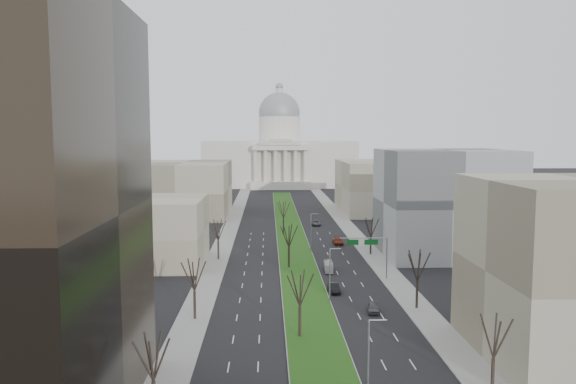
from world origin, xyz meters
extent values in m
plane|color=black|center=(0.00, 120.00, 0.00)|extent=(600.00, 600.00, 0.00)
cube|color=#999993|center=(0.00, 119.00, 0.07)|extent=(8.00, 222.00, 0.15)
cube|color=#1C4813|center=(0.00, 119.00, 0.17)|extent=(7.70, 221.70, 0.06)
cube|color=gray|center=(-17.50, 95.00, 0.07)|extent=(5.00, 330.00, 0.15)
cube|color=gray|center=(17.50, 95.00, 0.07)|extent=(5.00, 330.00, 0.15)
cube|color=beige|center=(0.00, 270.00, 12.00)|extent=(80.00, 40.00, 24.00)
cube|color=beige|center=(0.00, 247.00, 2.00)|extent=(30.00, 6.00, 4.00)
cube|color=beige|center=(0.00, 247.00, 21.00)|extent=(28.00, 5.00, 2.50)
cube|color=beige|center=(0.00, 247.00, 23.00)|extent=(20.00, 5.00, 1.80)
cube|color=beige|center=(0.00, 247.00, 24.60)|extent=(12.00, 5.00, 1.60)
cylinder|color=beige|center=(0.00, 270.00, 30.00)|extent=(22.00, 22.00, 14.00)
sphere|color=gray|center=(0.00, 270.00, 39.00)|extent=(22.00, 22.00, 22.00)
cylinder|color=beige|center=(0.00, 270.00, 50.00)|extent=(4.00, 4.00, 4.00)
sphere|color=gray|center=(0.00, 270.00, 53.00)|extent=(4.00, 4.00, 4.00)
cylinder|color=beige|center=(-12.50, 247.00, 12.00)|extent=(2.00, 2.00, 16.00)
cylinder|color=beige|center=(-7.50, 247.00, 12.00)|extent=(2.00, 2.00, 16.00)
cylinder|color=beige|center=(-2.50, 247.00, 12.00)|extent=(2.00, 2.00, 16.00)
cylinder|color=beige|center=(2.50, 247.00, 12.00)|extent=(2.00, 2.00, 16.00)
cylinder|color=beige|center=(7.50, 247.00, 12.00)|extent=(2.00, 2.00, 16.00)
cylinder|color=beige|center=(12.50, 247.00, 12.00)|extent=(2.00, 2.00, 16.00)
cube|color=tan|center=(-33.00, 85.00, 7.00)|extent=(26.00, 22.00, 14.00)
cube|color=#5C5E61|center=(34.00, 92.00, 12.00)|extent=(28.00, 26.00, 24.00)
cube|color=gray|center=(-35.00, 160.00, 9.00)|extent=(30.00, 40.00, 18.00)
cube|color=tan|center=(35.00, 165.00, 9.00)|extent=(30.00, 40.00, 18.00)
cylinder|color=black|center=(-17.20, 48.00, 2.16)|extent=(0.40, 0.40, 4.32)
cylinder|color=black|center=(-17.20, 88.00, 2.11)|extent=(0.40, 0.40, 4.22)
cylinder|color=black|center=(17.20, 22.00, 2.06)|extent=(0.40, 0.40, 4.13)
cylinder|color=black|center=(17.20, 52.00, 2.21)|extent=(0.40, 0.40, 4.42)
cylinder|color=black|center=(17.20, 92.00, 2.02)|extent=(0.40, 0.40, 4.03)
cylinder|color=black|center=(-2.00, 40.00, 2.16)|extent=(0.40, 0.40, 4.32)
cylinder|color=black|center=(-2.00, 80.00, 2.16)|extent=(0.40, 0.40, 4.32)
cylinder|color=black|center=(-2.00, 120.00, 2.16)|extent=(0.40, 0.40, 4.32)
cylinder|color=gray|center=(3.70, 20.00, 4.50)|extent=(0.20, 0.20, 9.00)
cylinder|color=gray|center=(4.60, 20.00, 9.10)|extent=(1.80, 0.12, 0.12)
cylinder|color=gray|center=(3.70, 55.00, 4.50)|extent=(0.20, 0.20, 9.00)
cylinder|color=gray|center=(4.60, 55.00, 9.10)|extent=(1.80, 0.12, 0.12)
cylinder|color=gray|center=(3.70, 95.00, 4.50)|extent=(0.20, 0.20, 9.00)
cylinder|color=gray|center=(4.60, 95.00, 9.10)|extent=(1.80, 0.12, 0.12)
cylinder|color=gray|center=(16.20, 70.00, 4.00)|extent=(0.24, 0.24, 8.00)
cylinder|color=gray|center=(11.70, 70.00, 8.00)|extent=(9.00, 0.18, 0.18)
cube|color=#0C591E|center=(13.20, 70.08, 7.20)|extent=(2.60, 0.08, 1.00)
cube|color=#0C591E|center=(9.70, 70.08, 7.20)|extent=(2.20, 0.08, 1.00)
imported|color=#4D5055|center=(9.99, 50.36, 0.72)|extent=(2.20, 4.38, 1.43)
imported|color=black|center=(5.20, 61.72, 0.77)|extent=(1.94, 4.80, 1.55)
imported|color=maroon|center=(11.23, 104.48, 0.81)|extent=(2.30, 5.61, 1.62)
imported|color=#505258|center=(8.30, 134.38, 0.77)|extent=(2.58, 5.54, 1.53)
imported|color=silver|center=(5.91, 77.04, 0.94)|extent=(1.95, 6.85, 1.89)
camera|label=1|loc=(-6.25, -33.58, 27.37)|focal=35.00mm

